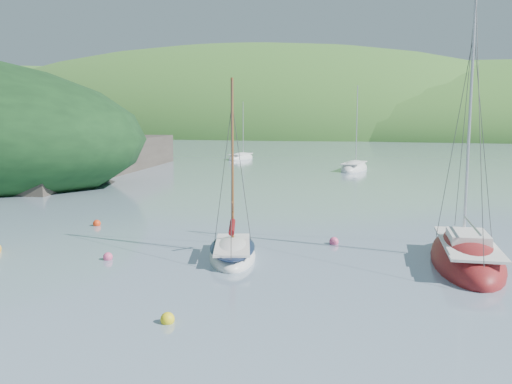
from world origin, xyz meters
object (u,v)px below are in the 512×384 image
(daysailer_white, at_px, (233,253))
(sloop_red, at_px, (466,259))
(distant_sloop_c, at_px, (241,158))
(distant_sloop_a, at_px, (354,169))

(daysailer_white, xyz_separation_m, sloop_red, (9.71, 1.98, 0.02))
(distant_sloop_c, bearing_deg, daysailer_white, -63.44)
(sloop_red, height_order, distant_sloop_a, sloop_red)
(daysailer_white, bearing_deg, distant_sloop_a, 71.89)
(sloop_red, distance_m, distant_sloop_c, 57.50)
(sloop_red, bearing_deg, distant_sloop_a, 98.84)
(daysailer_white, distance_m, distant_sloop_c, 55.26)
(daysailer_white, relative_size, sloop_red, 0.70)
(distant_sloop_a, height_order, distant_sloop_c, distant_sloop_a)
(distant_sloop_c, bearing_deg, distant_sloop_a, -25.16)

